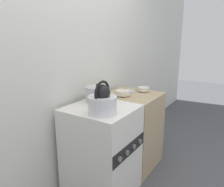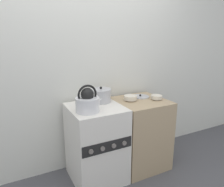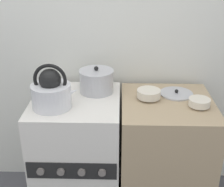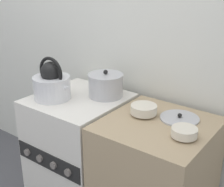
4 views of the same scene
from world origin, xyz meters
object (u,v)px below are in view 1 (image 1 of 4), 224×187
(stove, at_px, (102,151))
(small_ceramic_bowl, at_px, (144,89))
(cooking_pot, at_px, (98,94))
(loose_pot_lid, at_px, (125,91))
(enamel_bowl, at_px, (123,93))
(kettle, at_px, (103,102))

(stove, bearing_deg, small_ceramic_bowl, -4.39)
(cooking_pot, xyz_separation_m, small_ceramic_bowl, (0.62, -0.18, -0.05))
(stove, relative_size, loose_pot_lid, 3.90)
(stove, xyz_separation_m, loose_pot_lid, (0.64, 0.12, 0.41))
(loose_pot_lid, bearing_deg, enamel_bowl, -158.64)
(kettle, bearing_deg, small_ceramic_bowl, 2.97)
(cooking_pot, distance_m, enamel_bowl, 0.34)
(enamel_bowl, bearing_deg, loose_pot_lid, 21.36)
(enamel_bowl, xyz_separation_m, small_ceramic_bowl, (0.29, -0.10, -0.00))
(enamel_bowl, relative_size, small_ceramic_bowl, 1.16)
(small_ceramic_bowl, distance_m, loose_pot_lid, 0.21)
(kettle, relative_size, enamel_bowl, 1.90)
(cooking_pot, xyz_separation_m, enamel_bowl, (0.33, -0.08, -0.05))
(kettle, xyz_separation_m, loose_pot_lid, (0.76, 0.22, -0.10))
(stove, distance_m, enamel_bowl, 0.63)
(cooking_pot, bearing_deg, small_ceramic_bowl, -16.47)
(stove, relative_size, enamel_bowl, 5.65)
(stove, distance_m, cooking_pot, 0.52)
(loose_pot_lid, bearing_deg, cooking_pot, 179.14)
(stove, height_order, small_ceramic_bowl, small_ceramic_bowl)
(stove, height_order, kettle, kettle)
(kettle, bearing_deg, stove, 40.44)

